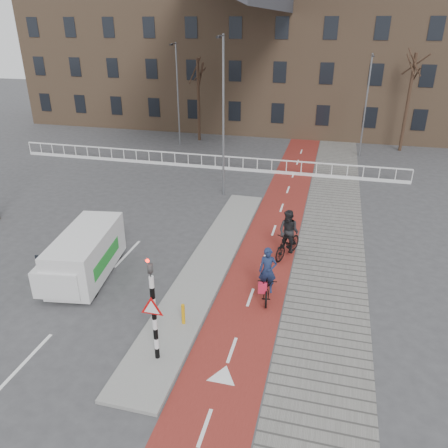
# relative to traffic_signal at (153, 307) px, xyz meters

# --- Properties ---
(ground) EXTENTS (120.00, 120.00, 0.00)m
(ground) POSITION_rel_traffic_signal_xyz_m (0.60, 2.02, -1.99)
(ground) COLOR #38383A
(ground) RESTS_ON ground
(bike_lane) EXTENTS (2.50, 60.00, 0.01)m
(bike_lane) POSITION_rel_traffic_signal_xyz_m (2.10, 12.02, -1.98)
(bike_lane) COLOR maroon
(bike_lane) RESTS_ON ground
(sidewalk) EXTENTS (3.00, 60.00, 0.01)m
(sidewalk) POSITION_rel_traffic_signal_xyz_m (4.90, 12.02, -1.98)
(sidewalk) COLOR slate
(sidewalk) RESTS_ON ground
(curb_island) EXTENTS (1.80, 16.00, 0.12)m
(curb_island) POSITION_rel_traffic_signal_xyz_m (-0.10, 6.02, -1.93)
(curb_island) COLOR gray
(curb_island) RESTS_ON ground
(traffic_signal) EXTENTS (0.80, 0.80, 3.68)m
(traffic_signal) POSITION_rel_traffic_signal_xyz_m (0.00, 0.00, 0.00)
(traffic_signal) COLOR black
(traffic_signal) RESTS_ON curb_island
(bollard) EXTENTS (0.12, 0.12, 0.75)m
(bollard) POSITION_rel_traffic_signal_xyz_m (0.22, 1.79, -1.50)
(bollard) COLOR orange
(bollard) RESTS_ON curb_island
(cyclist_near) EXTENTS (0.97, 2.05, 2.04)m
(cyclist_near) POSITION_rel_traffic_signal_xyz_m (2.68, 4.21, -1.30)
(cyclist_near) COLOR black
(cyclist_near) RESTS_ON bike_lane
(cyclist_far) EXTENTS (1.32, 2.12, 2.17)m
(cyclist_far) POSITION_rel_traffic_signal_xyz_m (3.05, 7.53, -1.08)
(cyclist_far) COLOR black
(cyclist_far) RESTS_ON bike_lane
(van) EXTENTS (2.41, 4.61, 1.89)m
(van) POSITION_rel_traffic_signal_xyz_m (-4.62, 3.99, -0.99)
(van) COLOR silver
(van) RESTS_ON ground
(railing) EXTENTS (28.00, 0.10, 0.99)m
(railing) POSITION_rel_traffic_signal_xyz_m (-4.40, 19.02, -1.68)
(railing) COLOR silver
(railing) RESTS_ON ground
(townhouse_row) EXTENTS (46.00, 10.00, 15.90)m
(townhouse_row) POSITION_rel_traffic_signal_xyz_m (-2.40, 34.02, 5.82)
(townhouse_row) COLOR #7F6047
(townhouse_row) RESTS_ON ground
(tree_mid) EXTENTS (0.24, 0.24, 6.77)m
(tree_mid) POSITION_rel_traffic_signal_xyz_m (-6.95, 26.66, 1.39)
(tree_mid) COLOR black
(tree_mid) RESTS_ON ground
(tree_right) EXTENTS (0.24, 0.24, 7.38)m
(tree_right) POSITION_rel_traffic_signal_xyz_m (9.76, 27.38, 1.70)
(tree_right) COLOR black
(tree_right) RESTS_ON ground
(streetlight_near) EXTENTS (0.12, 0.12, 8.89)m
(streetlight_near) POSITION_rel_traffic_signal_xyz_m (-1.58, 14.25, 2.46)
(streetlight_near) COLOR slate
(streetlight_near) RESTS_ON ground
(streetlight_left) EXTENTS (0.12, 0.12, 8.03)m
(streetlight_left) POSITION_rel_traffic_signal_xyz_m (-8.10, 24.82, 2.02)
(streetlight_left) COLOR slate
(streetlight_left) RESTS_ON ground
(streetlight_right) EXTENTS (0.12, 0.12, 7.44)m
(streetlight_right) POSITION_rel_traffic_signal_xyz_m (6.55, 25.04, 1.73)
(streetlight_right) COLOR slate
(streetlight_right) RESTS_ON ground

